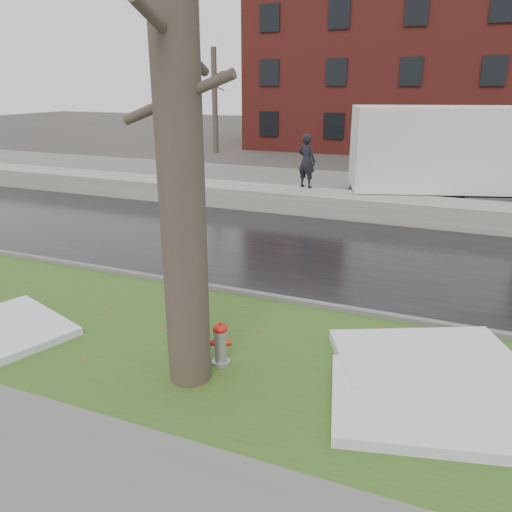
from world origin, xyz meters
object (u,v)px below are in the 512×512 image
at_px(tree, 177,105).
at_px(box_truck, 467,157).
at_px(fire_hydrant, 220,342).
at_px(worker, 307,161).

distance_m(tree, box_truck, 13.97).
distance_m(fire_hydrant, tree, 3.66).
bearing_deg(fire_hydrant, tree, -140.43).
bearing_deg(tree, fire_hydrant, 62.53).
bearing_deg(box_truck, worker, -178.13).
distance_m(fire_hydrant, box_truck, 13.32).
relative_size(fire_hydrant, tree, 0.09).
height_order(fire_hydrant, tree, tree).
bearing_deg(box_truck, tree, -122.21).
bearing_deg(worker, tree, 116.38).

